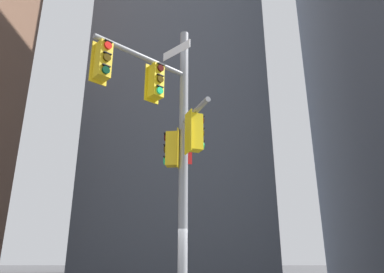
% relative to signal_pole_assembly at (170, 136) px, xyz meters
% --- Properties ---
extents(building_mid_block, '(15.27, 15.27, 52.99)m').
position_rel_signal_pole_assembly_xyz_m(building_mid_block, '(-0.70, 24.63, 21.52)').
color(building_mid_block, '#4C5460').
rests_on(building_mid_block, ground).
extents(signal_pole_assembly, '(3.04, 2.42, 8.60)m').
position_rel_signal_pole_assembly_xyz_m(signal_pole_assembly, '(0.00, 0.00, 0.00)').
color(signal_pole_assembly, gray).
rests_on(signal_pole_assembly, ground).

